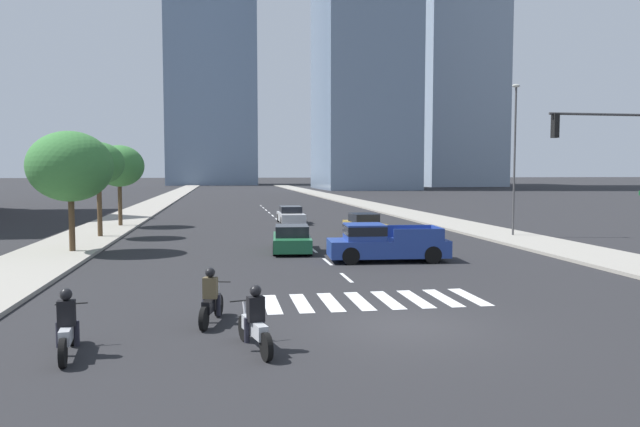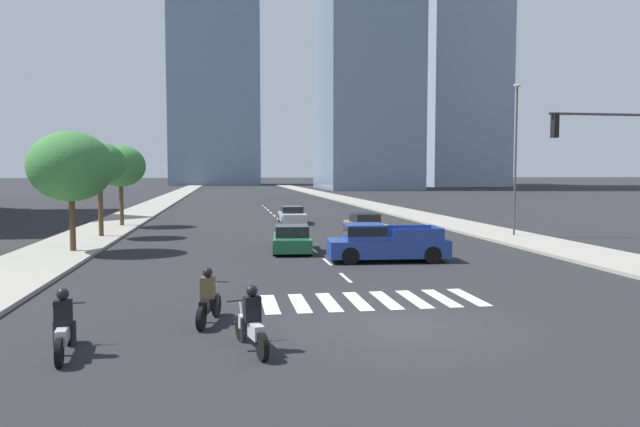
{
  "view_description": "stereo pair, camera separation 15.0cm",
  "coord_description": "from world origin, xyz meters",
  "px_view_note": "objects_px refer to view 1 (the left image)",
  "views": [
    {
      "loc": [
        -4.61,
        -14.48,
        3.96
      ],
      "look_at": [
        0.0,
        13.02,
        2.0
      ],
      "focal_mm": 33.22,
      "sensor_mm": 36.0,
      "label": 1
    },
    {
      "loc": [
        -4.46,
        -14.5,
        3.96
      ],
      "look_at": [
        0.0,
        13.02,
        2.0
      ],
      "focal_mm": 33.22,
      "sensor_mm": 36.0,
      "label": 2
    }
  ],
  "objects_px": {
    "street_tree_nearest": "(70,167)",
    "street_lamp_east": "(515,150)",
    "traffic_signal_near": "(613,158)",
    "street_tree_second": "(98,164)",
    "motorcycle_lead": "(67,329)",
    "motorcycle_trailing": "(211,301)",
    "sedan_green_1": "(292,240)",
    "motorcycle_third": "(255,325)",
    "sedan_silver_0": "(291,215)",
    "sedan_gold_2": "(364,225)",
    "pickup_truck": "(382,243)",
    "street_tree_third": "(119,166)"
  },
  "relations": [
    {
      "from": "sedan_silver_0",
      "to": "sedan_gold_2",
      "type": "height_order",
      "value": "sedan_gold_2"
    },
    {
      "from": "motorcycle_third",
      "to": "traffic_signal_near",
      "type": "xyz_separation_m",
      "value": [
        14.07,
        7.52,
        3.91
      ]
    },
    {
      "from": "motorcycle_trailing",
      "to": "street_tree_third",
      "type": "relative_size",
      "value": 0.36
    },
    {
      "from": "motorcycle_third",
      "to": "street_tree_third",
      "type": "distance_m",
      "value": 32.22
    },
    {
      "from": "traffic_signal_near",
      "to": "pickup_truck",
      "type": "bearing_deg",
      "value": -31.67
    },
    {
      "from": "sedan_gold_2",
      "to": "traffic_signal_near",
      "type": "relative_size",
      "value": 0.7
    },
    {
      "from": "motorcycle_lead",
      "to": "motorcycle_trailing",
      "type": "height_order",
      "value": "same"
    },
    {
      "from": "motorcycle_trailing",
      "to": "traffic_signal_near",
      "type": "distance_m",
      "value": 16.33
    },
    {
      "from": "sedan_silver_0",
      "to": "street_lamp_east",
      "type": "bearing_deg",
      "value": 45.66
    },
    {
      "from": "street_tree_nearest",
      "to": "street_tree_third",
      "type": "height_order",
      "value": "street_tree_nearest"
    },
    {
      "from": "sedan_silver_0",
      "to": "street_tree_second",
      "type": "height_order",
      "value": "street_tree_second"
    },
    {
      "from": "sedan_green_1",
      "to": "street_tree_nearest",
      "type": "xyz_separation_m",
      "value": [
        -10.57,
        0.98,
        3.61
      ]
    },
    {
      "from": "motorcycle_third",
      "to": "traffic_signal_near",
      "type": "relative_size",
      "value": 0.34
    },
    {
      "from": "motorcycle_lead",
      "to": "traffic_signal_near",
      "type": "bearing_deg",
      "value": -74.95
    },
    {
      "from": "traffic_signal_near",
      "to": "motorcycle_lead",
      "type": "bearing_deg",
      "value": 21.83
    },
    {
      "from": "sedan_silver_0",
      "to": "motorcycle_trailing",
      "type": "bearing_deg",
      "value": -10.08
    },
    {
      "from": "sedan_silver_0",
      "to": "sedan_green_1",
      "type": "bearing_deg",
      "value": -5.98
    },
    {
      "from": "street_tree_nearest",
      "to": "motorcycle_third",
      "type": "bearing_deg",
      "value": -65.35
    },
    {
      "from": "sedan_silver_0",
      "to": "sedan_gold_2",
      "type": "bearing_deg",
      "value": 22.05
    },
    {
      "from": "sedan_silver_0",
      "to": "sedan_green_1",
      "type": "relative_size",
      "value": 1.02
    },
    {
      "from": "street_tree_nearest",
      "to": "street_tree_second",
      "type": "distance_m",
      "value": 6.7
    },
    {
      "from": "motorcycle_lead",
      "to": "street_tree_nearest",
      "type": "distance_m",
      "value": 17.6
    },
    {
      "from": "traffic_signal_near",
      "to": "motorcycle_trailing",
      "type": "bearing_deg",
      "value": 18.22
    },
    {
      "from": "sedan_silver_0",
      "to": "street_tree_nearest",
      "type": "height_order",
      "value": "street_tree_nearest"
    },
    {
      "from": "motorcycle_lead",
      "to": "street_lamp_east",
      "type": "height_order",
      "value": "street_lamp_east"
    },
    {
      "from": "motorcycle_third",
      "to": "traffic_signal_near",
      "type": "height_order",
      "value": "traffic_signal_near"
    },
    {
      "from": "motorcycle_third",
      "to": "motorcycle_lead",
      "type": "bearing_deg",
      "value": 71.68
    },
    {
      "from": "street_tree_second",
      "to": "sedan_green_1",
      "type": "bearing_deg",
      "value": -35.99
    },
    {
      "from": "motorcycle_lead",
      "to": "sedan_green_1",
      "type": "distance_m",
      "value": 17.18
    },
    {
      "from": "sedan_gold_2",
      "to": "street_tree_third",
      "type": "distance_m",
      "value": 18.23
    },
    {
      "from": "sedan_gold_2",
      "to": "street_tree_second",
      "type": "relative_size",
      "value": 0.8
    },
    {
      "from": "pickup_truck",
      "to": "sedan_gold_2",
      "type": "xyz_separation_m",
      "value": [
        1.89,
        10.93,
        -0.2
      ]
    },
    {
      "from": "traffic_signal_near",
      "to": "street_tree_second",
      "type": "height_order",
      "value": "traffic_signal_near"
    },
    {
      "from": "sedan_green_1",
      "to": "sedan_silver_0",
      "type": "bearing_deg",
      "value": -1.17
    },
    {
      "from": "street_tree_nearest",
      "to": "street_lamp_east",
      "type": "bearing_deg",
      "value": 7.49
    },
    {
      "from": "sedan_gold_2",
      "to": "street_tree_nearest",
      "type": "relative_size",
      "value": 0.77
    },
    {
      "from": "street_tree_third",
      "to": "street_lamp_east",
      "type": "bearing_deg",
      "value": -23.56
    },
    {
      "from": "traffic_signal_near",
      "to": "street_tree_second",
      "type": "relative_size",
      "value": 1.14
    },
    {
      "from": "sedan_green_1",
      "to": "street_tree_third",
      "type": "distance_m",
      "value": 18.68
    },
    {
      "from": "motorcycle_third",
      "to": "sedan_silver_0",
      "type": "bearing_deg",
      "value": -22.32
    },
    {
      "from": "traffic_signal_near",
      "to": "street_tree_second",
      "type": "bearing_deg",
      "value": -36.56
    },
    {
      "from": "sedan_green_1",
      "to": "pickup_truck",
      "type": "bearing_deg",
      "value": -131.21
    },
    {
      "from": "motorcycle_trailing",
      "to": "street_tree_second",
      "type": "height_order",
      "value": "street_tree_second"
    },
    {
      "from": "motorcycle_third",
      "to": "street_lamp_east",
      "type": "height_order",
      "value": "street_lamp_east"
    },
    {
      "from": "traffic_signal_near",
      "to": "street_lamp_east",
      "type": "distance_m",
      "value": 13.08
    },
    {
      "from": "sedan_green_1",
      "to": "street_tree_nearest",
      "type": "distance_m",
      "value": 11.22
    },
    {
      "from": "motorcycle_lead",
      "to": "pickup_truck",
      "type": "distance_m",
      "value": 15.85
    },
    {
      "from": "pickup_truck",
      "to": "street_tree_second",
      "type": "relative_size",
      "value": 0.97
    },
    {
      "from": "motorcycle_lead",
      "to": "motorcycle_trailing",
      "type": "distance_m",
      "value": 3.78
    },
    {
      "from": "traffic_signal_near",
      "to": "street_lamp_east",
      "type": "bearing_deg",
      "value": -101.81
    }
  ]
}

